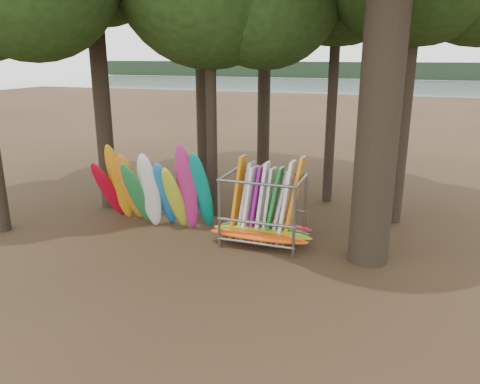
% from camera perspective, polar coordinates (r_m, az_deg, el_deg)
% --- Properties ---
extents(ground, '(120.00, 120.00, 0.00)m').
position_cam_1_polar(ground, '(14.65, -4.14, -6.61)').
color(ground, '#47331E').
rests_on(ground, ground).
extents(lake, '(160.00, 160.00, 0.00)m').
position_cam_1_polar(lake, '(72.73, 15.68, 11.30)').
color(lake, gray).
rests_on(lake, ground).
extents(far_shore, '(160.00, 4.00, 4.00)m').
position_cam_1_polar(far_shore, '(122.48, 17.73, 13.91)').
color(far_shore, black).
rests_on(far_shore, ground).
extents(kayak_row, '(4.26, 1.94, 3.24)m').
position_cam_1_polar(kayak_row, '(16.03, -10.90, 0.19)').
color(kayak_row, '#BB071F').
rests_on(kayak_row, ground).
extents(storage_rack, '(3.21, 1.57, 2.83)m').
position_cam_1_polar(storage_rack, '(14.49, 2.86, -2.51)').
color(storage_rack, slate).
rests_on(storage_rack, ground).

